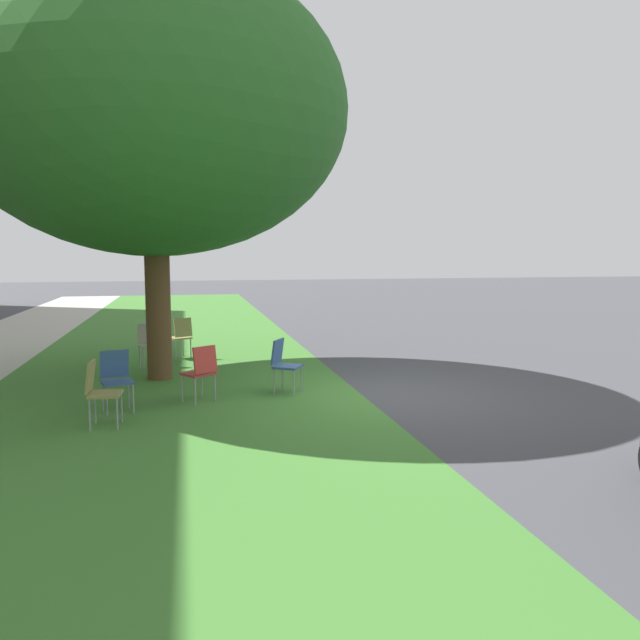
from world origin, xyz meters
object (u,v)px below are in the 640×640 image
Objects in this scene: street_tree at (153,112)px; chair_4 at (116,376)px; chair_1 at (284,361)px; chair_2 at (99,388)px; chair_0 at (181,335)px; chair_5 at (201,369)px; chair_3 at (149,342)px.

street_tree is 4.78m from chair_4.
chair_1 is 1.00× the size of chair_4.
chair_2 is (-1.47, 2.66, 0.00)m from chair_1.
chair_0 and chair_5 have the same top height.
chair_3 is at bearing -5.47° from chair_2.
street_tree is 8.19× the size of chair_4.
chair_1 is (-1.61, -2.01, -4.18)m from street_tree.
chair_1 is at bearing -140.92° from chair_3.
chair_3 is (2.77, 2.25, 0.00)m from chair_1.
chair_1 and chair_3 have the same top height.
chair_4 is (0.81, -0.13, 0.00)m from chair_2.
chair_4 is at bearing 102.91° from chair_5.
street_tree reaches higher than chair_1.
chair_1 is at bearing -156.02° from chair_0.
street_tree is 8.19× the size of chair_0.
street_tree is 4.91m from chair_1.
chair_0 is at bearing -32.48° from chair_3.
chair_0 is at bearing 23.98° from chair_1.
chair_1 is 3.57m from chair_3.
chair_3 is 1.00× the size of chair_4.
street_tree is at bearing -168.46° from chair_3.
chair_4 is at bearing 168.68° from chair_0.
chair_1 is at bearing -128.65° from street_tree.
chair_3 is at bearing 11.54° from street_tree.
street_tree is 4.68m from chair_5.
chair_2 is 0.82m from chair_4.
street_tree is at bearing 170.23° from chair_0.
chair_3 is at bearing 16.33° from chair_5.
chair_1 and chair_4 have the same top height.
chair_2 and chair_4 have the same top height.
chair_0 is at bearing -11.32° from chair_4.
chair_0 is at bearing -9.77° from street_tree.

